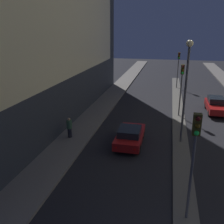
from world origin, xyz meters
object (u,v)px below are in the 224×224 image
Objects in this scene: car_left_lane at (130,136)px; pedestrian_on_left_sidewalk at (69,127)px; traffic_light_near at (195,145)px; traffic_light_mid at (182,79)px; car_right_lane at (216,105)px; street_lamp at (187,78)px; traffic_light_far at (179,62)px.

pedestrian_on_left_sidewalk reaches higher than car_left_lane.
traffic_light_mid is (0.00, 14.35, 0.00)m from traffic_light_near.
traffic_light_mid is at bearing 63.02° from car_left_lane.
traffic_light_near is at bearing -39.71° from pedestrian_on_left_sidewalk.
traffic_light_mid is 5.20m from car_right_lane.
street_lamp is (0.00, -6.09, 1.22)m from traffic_light_mid.
traffic_light_far is 21.79m from pedestrian_on_left_sidewalk.
car_left_lane is (-3.71, -1.19, -4.24)m from street_lamp.
traffic_light_mid reaches higher than car_left_lane.
traffic_light_near is 1.00× the size of traffic_light_mid.
pedestrian_on_left_sidewalk is at bearing -141.97° from car_right_lane.
traffic_light_near is 1.00× the size of traffic_light_far.
traffic_light_near is 26.91m from traffic_light_far.
pedestrian_on_left_sidewalk is at bearing -171.46° from street_lamp.
street_lamp reaches higher than traffic_light_near.
traffic_light_far is 1.20× the size of car_left_lane.
car_right_lane is (3.71, 8.23, -4.18)m from street_lamp.
traffic_light_near is 8.35m from street_lamp.
pedestrian_on_left_sidewalk is at bearing -179.12° from car_left_lane.
car_left_lane is at bearing -100.58° from traffic_light_far.
traffic_light_near is 1.20× the size of car_left_lane.
traffic_light_near is 14.35m from traffic_light_mid.
street_lamp is at bearing -90.00° from traffic_light_mid.
car_right_lane is at bearing 29.97° from traffic_light_mid.
car_left_lane is 4.73m from pedestrian_on_left_sidewalk.
traffic_light_near is at bearing -90.00° from traffic_light_far.
car_left_lane is at bearing -116.98° from traffic_light_mid.
street_lamp reaches higher than car_right_lane.
traffic_light_mid is 12.56m from traffic_light_far.
car_left_lane is at bearing -128.20° from car_right_lane.
traffic_light_far is at bearing 90.00° from street_lamp.
car_left_lane is at bearing 0.88° from pedestrian_on_left_sidewalk.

